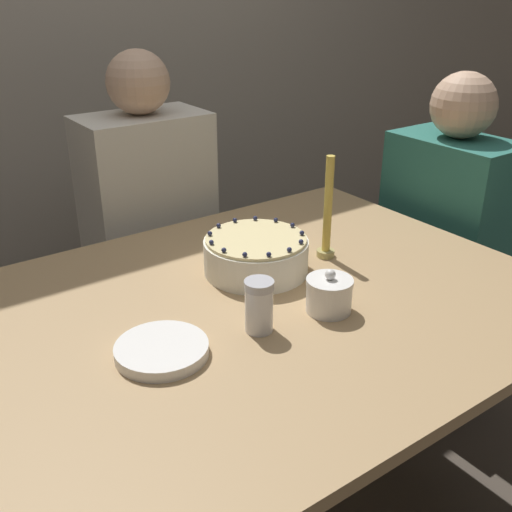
% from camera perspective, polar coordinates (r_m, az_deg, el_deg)
% --- Properties ---
extents(wall_behind, '(8.00, 0.05, 2.60)m').
position_cam_1_polar(wall_behind, '(2.49, -20.30, 20.79)').
color(wall_behind, '#ADA393').
rests_on(wall_behind, ground_plane).
extents(dining_table, '(1.38, 1.06, 0.74)m').
position_cam_1_polar(dining_table, '(1.45, 0.25, -7.81)').
color(dining_table, tan).
rests_on(dining_table, ground_plane).
extents(cake, '(0.26, 0.26, 0.11)m').
position_cam_1_polar(cake, '(1.50, 0.00, 0.13)').
color(cake, white).
rests_on(cake, dining_table).
extents(sugar_bowl, '(0.11, 0.11, 0.10)m').
position_cam_1_polar(sugar_bowl, '(1.34, 6.97, -3.67)').
color(sugar_bowl, white).
rests_on(sugar_bowl, dining_table).
extents(sugar_shaker, '(0.06, 0.06, 0.12)m').
position_cam_1_polar(sugar_shaker, '(1.25, 0.29, -4.75)').
color(sugar_shaker, white).
rests_on(sugar_shaker, dining_table).
extents(plate_stack, '(0.19, 0.19, 0.02)m').
position_cam_1_polar(plate_stack, '(1.21, -8.97, -8.83)').
color(plate_stack, white).
rests_on(plate_stack, dining_table).
extents(candle, '(0.05, 0.05, 0.28)m').
position_cam_1_polar(candle, '(1.57, 6.82, 3.70)').
color(candle, tan).
rests_on(candle, dining_table).
extents(person_man_blue_shirt, '(0.40, 0.34, 1.23)m').
position_cam_1_polar(person_man_blue_shirt, '(2.09, -9.82, -0.55)').
color(person_man_blue_shirt, '#595960').
rests_on(person_man_blue_shirt, ground_plane).
extents(person_woman_floral, '(0.34, 0.40, 1.17)m').
position_cam_1_polar(person_woman_floral, '(2.17, 17.10, -1.11)').
color(person_woman_floral, '#595960').
rests_on(person_woman_floral, ground_plane).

